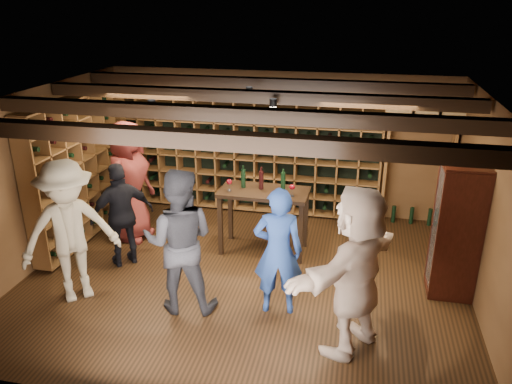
% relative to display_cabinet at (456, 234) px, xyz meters
% --- Properties ---
extents(ground, '(6.00, 6.00, 0.00)m').
position_rel_display_cabinet_xyz_m(ground, '(-2.71, -0.20, -0.86)').
color(ground, black).
rests_on(ground, ground).
extents(room_shell, '(6.00, 6.00, 6.00)m').
position_rel_display_cabinet_xyz_m(room_shell, '(-2.71, -0.15, 1.56)').
color(room_shell, brown).
rests_on(room_shell, ground).
extents(wine_rack_back, '(4.65, 0.30, 2.20)m').
position_rel_display_cabinet_xyz_m(wine_rack_back, '(-3.24, 2.13, 0.29)').
color(wine_rack_back, brown).
rests_on(wine_rack_back, ground).
extents(wine_rack_left, '(0.30, 2.65, 2.20)m').
position_rel_display_cabinet_xyz_m(wine_rack_left, '(-5.54, 0.62, 0.29)').
color(wine_rack_left, brown).
rests_on(wine_rack_left, ground).
extents(crate_shelf, '(1.20, 0.32, 2.07)m').
position_rel_display_cabinet_xyz_m(crate_shelf, '(-0.31, 2.12, 0.71)').
color(crate_shelf, brown).
rests_on(crate_shelf, ground).
extents(display_cabinet, '(0.55, 0.50, 1.75)m').
position_rel_display_cabinet_xyz_m(display_cabinet, '(0.00, 0.00, 0.00)').
color(display_cabinet, '#35110A').
rests_on(display_cabinet, ground).
extents(man_blue_shirt, '(0.65, 0.47, 1.63)m').
position_rel_display_cabinet_xyz_m(man_blue_shirt, '(-2.14, -0.87, -0.04)').
color(man_blue_shirt, navy).
rests_on(man_blue_shirt, ground).
extents(man_grey_suit, '(0.99, 0.83, 1.84)m').
position_rel_display_cabinet_xyz_m(man_grey_suit, '(-3.32, -1.05, 0.06)').
color(man_grey_suit, black).
rests_on(man_grey_suit, ground).
extents(guest_red_floral, '(0.75, 1.02, 1.93)m').
position_rel_display_cabinet_xyz_m(guest_red_floral, '(-4.77, 0.64, 0.11)').
color(guest_red_floral, maroon).
rests_on(guest_red_floral, ground).
extents(guest_woman_black, '(0.92, 0.88, 1.54)m').
position_rel_display_cabinet_xyz_m(guest_woman_black, '(-4.51, -0.18, -0.09)').
color(guest_woman_black, black).
rests_on(guest_woman_black, ground).
extents(guest_khaki, '(1.36, 1.33, 1.87)m').
position_rel_display_cabinet_xyz_m(guest_khaki, '(-4.73, -1.13, 0.08)').
color(guest_khaki, gray).
rests_on(guest_khaki, ground).
extents(guest_beige, '(1.44, 1.80, 1.92)m').
position_rel_display_cabinet_xyz_m(guest_beige, '(-1.22, -1.38, 0.10)').
color(guest_beige, tan).
rests_on(guest_beige, ground).
extents(tasting_table, '(1.33, 0.68, 1.27)m').
position_rel_display_cabinet_xyz_m(tasting_table, '(-2.62, 0.63, 0.01)').
color(tasting_table, black).
rests_on(tasting_table, ground).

